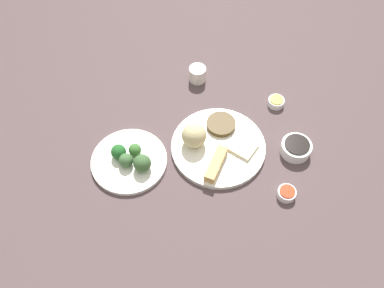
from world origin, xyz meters
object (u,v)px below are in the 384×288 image
at_px(main_plate, 218,147).
at_px(teacup, 197,74).
at_px(sauce_ramekin_hot_mustard, 276,102).
at_px(sauce_ramekin_sweet_and_sour, 286,194).
at_px(broccoli_plate, 129,161).
at_px(soy_sauce_bowl, 296,148).

height_order(main_plate, teacup, teacup).
relative_size(main_plate, sauce_ramekin_hot_mustard, 5.44).
xyz_separation_m(main_plate, sauce_ramekin_sweet_and_sour, (0.06, -0.24, 0.00)).
height_order(broccoli_plate, sauce_ramekin_hot_mustard, sauce_ramekin_hot_mustard).
distance_m(sauce_ramekin_sweet_and_sour, sauce_ramekin_hot_mustard, 0.34).
bearing_deg(broccoli_plate, sauce_ramekin_sweet_and_sour, -49.71).
relative_size(broccoli_plate, soy_sauce_bowl, 2.48).
bearing_deg(main_plate, broccoli_plate, 154.50).
xyz_separation_m(sauce_ramekin_sweet_and_sour, teacup, (0.06, 0.51, 0.01)).
bearing_deg(sauce_ramekin_hot_mustard, broccoli_plate, 169.64).
distance_m(broccoli_plate, soy_sauce_bowl, 0.51).
relative_size(main_plate, broccoli_plate, 1.27).
xyz_separation_m(main_plate, teacup, (0.12, 0.27, 0.02)).
bearing_deg(main_plate, teacup, 66.16).
xyz_separation_m(soy_sauce_bowl, sauce_ramekin_hot_mustard, (0.08, 0.17, -0.01)).
bearing_deg(sauce_ramekin_sweet_and_sour, broccoli_plate, 130.29).
xyz_separation_m(main_plate, broccoli_plate, (-0.25, 0.12, -0.00)).
distance_m(sauce_ramekin_hot_mustard, teacup, 0.28).
height_order(soy_sauce_bowl, sauce_ramekin_sweet_and_sour, soy_sauce_bowl).
relative_size(soy_sauce_bowl, teacup, 1.59).
bearing_deg(main_plate, sauce_ramekin_hot_mustard, 5.44).
relative_size(main_plate, sauce_ramekin_sweet_and_sour, 5.44).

